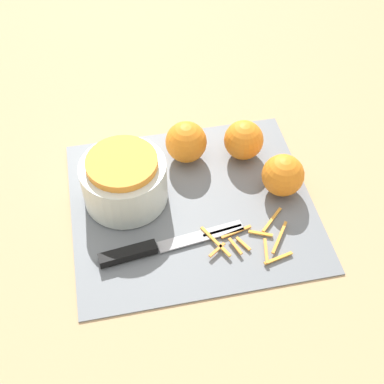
{
  "coord_description": "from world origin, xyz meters",
  "views": [
    {
      "loc": [
        -0.12,
        -0.59,
        0.74
      ],
      "look_at": [
        0.0,
        0.0,
        0.04
      ],
      "focal_mm": 50.0,
      "sensor_mm": 36.0,
      "label": 1
    }
  ],
  "objects_px": {
    "bowl_speckled": "(124,179)",
    "orange_right": "(283,175)",
    "orange_left": "(186,142)",
    "orange_back": "(244,140)",
    "knife": "(146,249)"
  },
  "relations": [
    {
      "from": "bowl_speckled",
      "to": "orange_right",
      "type": "relative_size",
      "value": 1.97
    },
    {
      "from": "knife",
      "to": "orange_right",
      "type": "height_order",
      "value": "orange_right"
    },
    {
      "from": "bowl_speckled",
      "to": "orange_right",
      "type": "height_order",
      "value": "bowl_speckled"
    },
    {
      "from": "orange_left",
      "to": "orange_back",
      "type": "height_order",
      "value": "orange_left"
    },
    {
      "from": "orange_left",
      "to": "orange_right",
      "type": "bearing_deg",
      "value": -37.31
    },
    {
      "from": "bowl_speckled",
      "to": "orange_right",
      "type": "bearing_deg",
      "value": -7.9
    },
    {
      "from": "bowl_speckled",
      "to": "orange_right",
      "type": "xyz_separation_m",
      "value": [
        0.27,
        -0.04,
        -0.01
      ]
    },
    {
      "from": "orange_right",
      "to": "orange_left",
      "type": "bearing_deg",
      "value": 142.69
    },
    {
      "from": "knife",
      "to": "orange_back",
      "type": "relative_size",
      "value": 3.3
    },
    {
      "from": "orange_back",
      "to": "knife",
      "type": "bearing_deg",
      "value": -138.84
    },
    {
      "from": "bowl_speckled",
      "to": "knife",
      "type": "bearing_deg",
      "value": -82.14
    },
    {
      "from": "bowl_speckled",
      "to": "orange_left",
      "type": "distance_m",
      "value": 0.15
    },
    {
      "from": "orange_back",
      "to": "orange_left",
      "type": "bearing_deg",
      "value": 172.29
    },
    {
      "from": "orange_right",
      "to": "orange_back",
      "type": "xyz_separation_m",
      "value": [
        -0.04,
        0.1,
        -0.0
      ]
    },
    {
      "from": "bowl_speckled",
      "to": "orange_back",
      "type": "bearing_deg",
      "value": 15.17
    }
  ]
}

